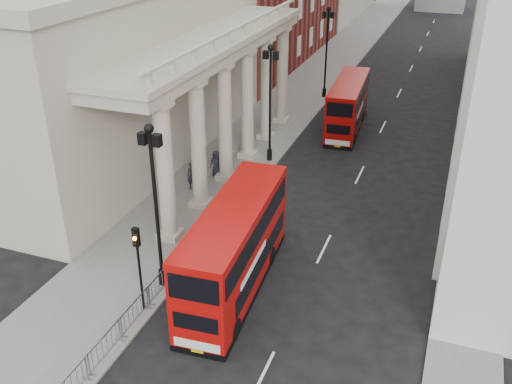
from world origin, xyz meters
name	(u,v)px	position (x,y,z in m)	size (l,w,h in m)	color
ground	(131,341)	(0.00, 0.00, 0.00)	(260.00, 260.00, 0.00)	black
sidewalk_west	(281,114)	(-3.00, 30.00, 0.06)	(6.00, 140.00, 0.12)	slate
sidewalk_east	(478,138)	(13.50, 30.00, 0.06)	(3.00, 140.00, 0.12)	slate
kerb	(313,118)	(-0.05, 30.00, 0.07)	(0.20, 140.00, 0.14)	slate
portico_building	(128,74)	(-10.50, 18.00, 6.00)	(9.00, 28.00, 12.00)	#A8A18D
lamp_post_south	(155,197)	(-0.60, 4.00, 4.91)	(1.05, 0.44, 8.32)	black
lamp_post_mid	(270,96)	(-0.60, 20.00, 4.91)	(1.05, 0.44, 8.32)	black
lamp_post_north	(327,46)	(-0.60, 36.00, 4.91)	(1.05, 0.44, 8.32)	black
traffic_light	(138,254)	(-0.50, 1.98, 3.11)	(0.28, 0.33, 4.30)	black
crowd_barriers	(148,297)	(-0.35, 2.23, 0.67)	(0.50, 18.75, 1.10)	gray
bus_near	(235,247)	(2.78, 5.18, 2.30)	(3.13, 10.34, 4.40)	#AD0A07
bus_far	(348,104)	(3.20, 28.45, 2.11)	(2.87, 9.48, 4.03)	#A30907
pedestrian_a	(192,176)	(-3.77, 13.85, 1.03)	(0.67, 0.44, 1.83)	#222227
pedestrian_b	(198,159)	(-4.57, 16.44, 1.06)	(0.91, 0.71, 1.88)	#282420
pedestrian_c	(216,164)	(-3.12, 16.22, 1.02)	(0.88, 0.57, 1.80)	black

